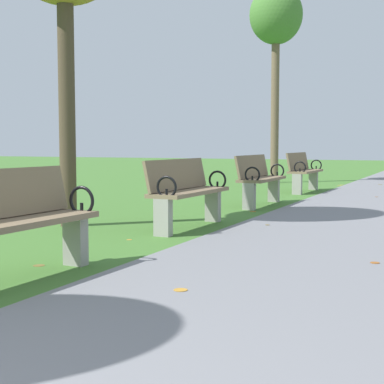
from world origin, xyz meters
TOP-DOWN VIEW (x-y plane):
  - park_bench_2 at (-0.50, 3.09)m, footprint 0.53×1.62m
  - park_bench_3 at (-0.50, 6.37)m, footprint 0.50×1.61m
  - park_bench_4 at (-0.50, 9.45)m, footprint 0.49×1.60m
  - park_bench_5 at (-0.50, 12.70)m, footprint 0.49×1.60m
  - tree_3 at (-2.05, 15.58)m, footprint 1.48×1.48m
  - scattered_leaves at (-0.14, 7.05)m, footprint 4.50×16.90m

SIDE VIEW (x-z plane):
  - scattered_leaves at x=-0.14m, z-range 0.00..0.02m
  - park_bench_2 at x=-0.50m, z-range 0.04..0.93m
  - park_bench_3 at x=-0.50m, z-range 0.04..0.93m
  - park_bench_4 at x=-0.50m, z-range 0.04..0.93m
  - park_bench_5 at x=-0.50m, z-range 0.04..0.93m
  - tree_3 at x=-2.05m, z-range 1.79..7.28m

